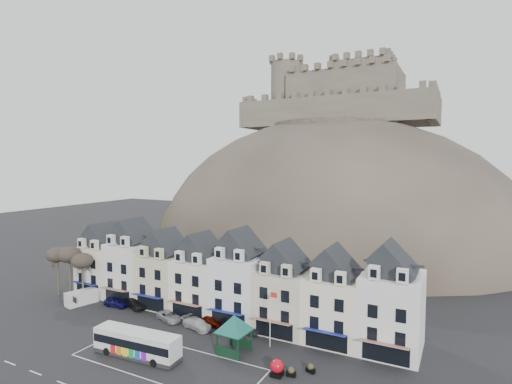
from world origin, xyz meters
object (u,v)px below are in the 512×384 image
(bus_shelter, at_px, (234,323))
(white_van, at_px, (82,297))
(car_charcoal, at_px, (245,328))
(red_buoy, at_px, (277,367))
(car_white, at_px, (197,324))
(car_silver, at_px, (169,316))
(car_navy, at_px, (117,302))
(bus, at_px, (137,342))
(car_black, at_px, (135,303))
(flagpole, at_px, (271,315))
(car_maroon, at_px, (212,321))

(bus_shelter, bearing_deg, white_van, 177.27)
(car_charcoal, bearing_deg, red_buoy, -129.06)
(car_white, height_order, car_charcoal, car_white)
(bus_shelter, relative_size, white_van, 1.42)
(car_white, bearing_deg, car_silver, 99.07)
(white_van, xyz_separation_m, car_navy, (5.88, 1.63, -0.36))
(bus, bearing_deg, car_silver, 106.08)
(car_navy, bearing_deg, bus, -129.66)
(bus_shelter, relative_size, car_white, 1.51)
(white_van, height_order, car_silver, white_van)
(car_black, bearing_deg, white_van, 125.70)
(bus_shelter, relative_size, car_charcoal, 1.75)
(bus_shelter, distance_m, flagpole, 4.62)
(red_buoy, height_order, car_navy, red_buoy)
(car_black, relative_size, car_silver, 1.09)
(car_black, bearing_deg, car_charcoal, -70.16)
(white_van, xyz_separation_m, car_maroon, (22.97, 2.50, -0.40))
(car_navy, bearing_deg, red_buoy, -106.17)
(red_buoy, distance_m, car_silver, 20.69)
(bus, height_order, car_navy, bus)
(bus, distance_m, car_silver, 10.70)
(car_black, bearing_deg, flagpole, -74.98)
(bus_shelter, height_order, red_buoy, bus_shelter)
(bus_shelter, height_order, flagpole, flagpole)
(red_buoy, distance_m, car_navy, 31.13)
(car_silver, distance_m, car_maroon, 6.53)
(red_buoy, bearing_deg, car_navy, 167.38)
(red_buoy, height_order, car_charcoal, red_buoy)
(car_white, bearing_deg, car_black, 96.58)
(car_black, height_order, car_maroon, car_black)
(flagpole, bearing_deg, car_white, 178.93)
(flagpole, xyz_separation_m, car_charcoal, (-4.67, 2.03, -3.35))
(car_navy, distance_m, car_black, 3.05)
(bus, bearing_deg, car_charcoal, 50.98)
(red_buoy, bearing_deg, car_white, 158.00)
(car_black, relative_size, car_white, 1.00)
(flagpole, relative_size, car_silver, 1.62)
(bus_shelter, xyz_separation_m, red_buoy, (6.59, -2.34, -2.62))
(flagpole, height_order, car_silver, flagpole)
(car_navy, relative_size, car_maroon, 1.06)
(car_maroon, bearing_deg, red_buoy, -113.11)
(car_black, height_order, car_silver, car_black)
(red_buoy, xyz_separation_m, car_white, (-14.48, 5.85, -0.22))
(car_black, xyz_separation_m, car_charcoal, (19.37, 0.00, -0.11))
(flagpole, distance_m, car_white, 11.56)
(car_black, bearing_deg, bus, -114.95)
(bus_shelter, height_order, car_silver, bus_shelter)
(car_silver, height_order, car_charcoal, car_charcoal)
(car_silver, height_order, car_maroon, car_maroon)
(flagpole, bearing_deg, car_navy, 177.54)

